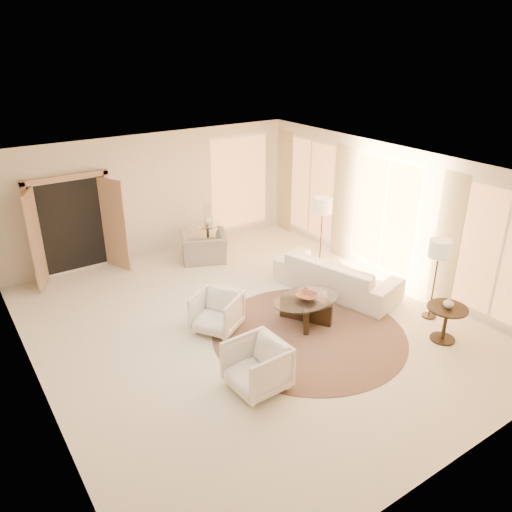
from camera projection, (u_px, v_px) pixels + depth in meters
room at (250, 253)px, 8.37m from camera, size 7.04×8.04×2.83m
windows_right at (387, 216)px, 10.23m from camera, size 0.10×6.40×2.40m
window_back_corner at (240, 183)px, 12.56m from camera, size 1.70×0.10×2.40m
curtains_right at (354, 207)px, 10.90m from camera, size 0.06×5.20×2.60m
french_doors at (74, 227)px, 10.43m from camera, size 1.95×0.66×2.16m
area_rug at (309, 334)px, 8.64m from camera, size 3.66×3.66×0.01m
sofa at (337, 275)px, 9.96m from camera, size 1.61×2.66×0.73m
armchair_left at (217, 310)px, 8.64m from camera, size 0.98×1.00×0.76m
armchair_right at (257, 364)px, 7.19m from camera, size 0.77×0.82×0.81m
accent_chair at (204, 243)px, 11.30m from camera, size 1.20×1.01×0.89m
coffee_table at (306, 307)px, 8.92m from camera, size 1.34×1.34×0.47m
end_table at (446, 318)px, 8.32m from camera, size 0.66×0.66×0.63m
side_table at (208, 234)px, 11.88m from camera, size 0.58×0.58×0.67m
floor_lamp_near at (323, 209)px, 10.57m from camera, size 0.39×0.39×1.62m
floor_lamp_far at (439, 252)px, 8.67m from camera, size 0.37×0.37×1.52m
bowl at (306, 296)px, 8.83m from camera, size 0.48×0.48×0.09m
end_vase at (449, 303)px, 8.21m from camera, size 0.22×0.22×0.18m
side_vase at (207, 220)px, 11.73m from camera, size 0.24×0.24×0.23m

